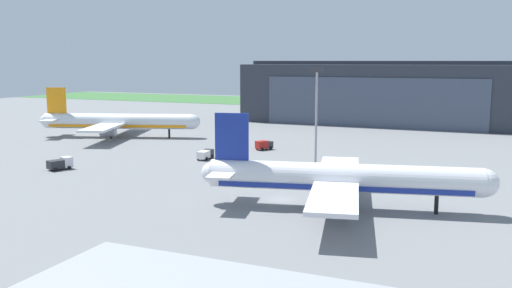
{
  "coord_description": "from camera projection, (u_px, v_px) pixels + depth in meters",
  "views": [
    {
      "loc": [
        27.61,
        -74.68,
        20.6
      ],
      "look_at": [
        -13.69,
        22.01,
        4.54
      ],
      "focal_mm": 38.47,
      "sensor_mm": 36.0,
      "label": 1
    }
  ],
  "objects": [
    {
      "name": "fuel_bowser",
      "position": [
        205.0,
        154.0,
        115.2
      ],
      "size": [
        2.35,
        4.81,
        1.91
      ],
      "color": "#2D2D33",
      "rests_on": "ground_plane"
    },
    {
      "name": "ops_van",
      "position": [
        60.0,
        163.0,
        104.31
      ],
      "size": [
        3.68,
        4.9,
        2.29
      ],
      "color": "silver",
      "rests_on": "ground_plane"
    },
    {
      "name": "ground_plane",
      "position": [
        282.0,
        200.0,
        81.72
      ],
      "size": [
        440.0,
        440.0,
        0.0
      ],
      "primitive_type": "plane",
      "color": "slate"
    },
    {
      "name": "airliner_far_left",
      "position": [
        119.0,
        122.0,
        147.7
      ],
      "size": [
        41.86,
        37.73,
        13.41
      ],
      "color": "silver",
      "rests_on": "ground_plane"
    },
    {
      "name": "apron_light_mast",
      "position": [
        316.0,
        110.0,
        104.5
      ],
      "size": [
        2.4,
        0.5,
        19.21
      ],
      "color": "#99999E",
      "rests_on": "ground_plane"
    },
    {
      "name": "maintenance_hangar",
      "position": [
        380.0,
        93.0,
        181.27
      ],
      "size": [
        88.87,
        29.67,
        20.47
      ],
      "color": "#2D333D",
      "rests_on": "ground_plane"
    },
    {
      "name": "grass_field_strip",
      "position": [
        424.0,
        106.0,
        250.89
      ],
      "size": [
        440.0,
        56.0,
        0.08
      ],
      "primitive_type": "cube",
      "color": "#3F723B",
      "rests_on": "ground_plane"
    },
    {
      "name": "stair_truck",
      "position": [
        264.0,
        145.0,
        127.44
      ],
      "size": [
        3.63,
        4.4,
        2.14
      ],
      "color": "#2D2D33",
      "rests_on": "ground_plane"
    },
    {
      "name": "airliner_near_right",
      "position": [
        342.0,
        179.0,
        75.85
      ],
      "size": [
        39.8,
        35.82,
        13.26
      ],
      "color": "white",
      "rests_on": "ground_plane"
    }
  ]
}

